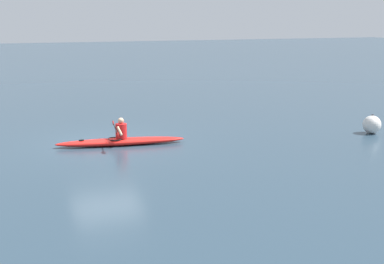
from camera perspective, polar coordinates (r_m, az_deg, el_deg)
ground_plane at (r=19.28m, az=-9.24°, el=-1.17°), size 160.00×160.00×0.00m
kayak at (r=18.86m, az=-7.63°, el=-1.02°), size 4.54×1.34×0.26m
kayaker at (r=18.77m, az=-7.65°, el=0.25°), size 0.61×2.40×0.72m
mooring_buoy_orange_mid at (r=21.68m, az=18.69°, el=0.76°), size 0.70×0.70×0.74m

